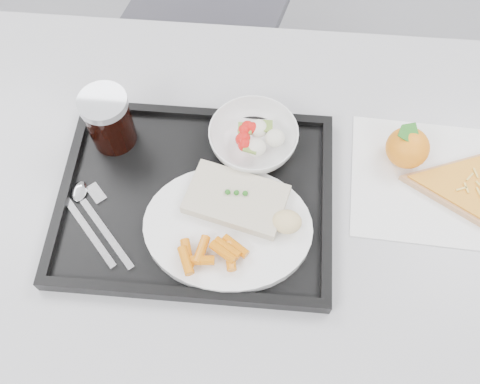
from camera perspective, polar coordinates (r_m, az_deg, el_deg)
room at (r=0.19m, az=-4.05°, el=7.75°), size 6.04×7.04×2.84m
table at (r=0.96m, az=0.69°, el=-2.80°), size 1.20×0.80×0.75m
tray at (r=0.90m, az=-4.72°, el=-0.70°), size 0.45×0.35×0.03m
dinner_plate at (r=0.85m, az=-1.30°, el=-3.80°), size 0.27×0.27×0.02m
fish_fillet at (r=0.86m, az=-0.41°, el=-0.77°), size 0.17×0.13×0.03m
bread_roll at (r=0.83m, az=5.02°, el=-3.18°), size 0.05×0.04×0.03m
salad_bowl at (r=0.92m, az=1.43°, el=5.69°), size 0.15×0.15×0.05m
cola_glass at (r=0.93m, az=-13.84°, el=7.55°), size 0.08×0.08×0.11m
cutlery at (r=0.90m, az=-15.54°, el=-2.40°), size 0.14×0.15×0.01m
napkin at (r=0.97m, az=19.10°, el=1.15°), size 0.26×0.25×0.00m
tangerine at (r=0.96m, az=17.44°, el=4.54°), size 0.08×0.08×0.07m
pizza_slice at (r=0.98m, az=22.84°, el=0.51°), size 0.24×0.24×0.02m
carrot_pile at (r=0.81m, az=-3.08°, el=-6.55°), size 0.11×0.07×0.02m
salad_contents at (r=0.91m, az=1.65°, el=5.95°), size 0.08×0.07×0.03m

